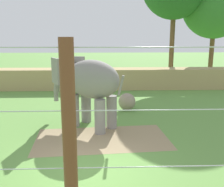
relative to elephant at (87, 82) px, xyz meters
name	(u,v)px	position (x,y,z in m)	size (l,w,h in m)	color
ground_plane	(92,172)	(0.37, -4.31, -2.11)	(120.00, 120.00, 0.00)	#609342
dirt_patch	(102,139)	(0.69, -1.67, -2.10)	(5.41, 2.85, 0.01)	#937F5B
embankment_wall	(98,79)	(0.37, 8.86, -1.30)	(36.00, 1.80, 1.60)	tan
elephant	(87,82)	(0.00, 0.00, 0.00)	(3.74, 3.36, 3.18)	gray
enrichment_ball	(127,102)	(2.10, 2.56, -1.62)	(0.97, 0.97, 0.97)	gray
cable_fence	(79,155)	(0.30, -7.39, -0.04)	(10.30, 0.25, 4.12)	brown
tree_left_of_centre	(215,3)	(11.31, 13.39, 5.02)	(6.21, 6.21, 10.40)	brown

